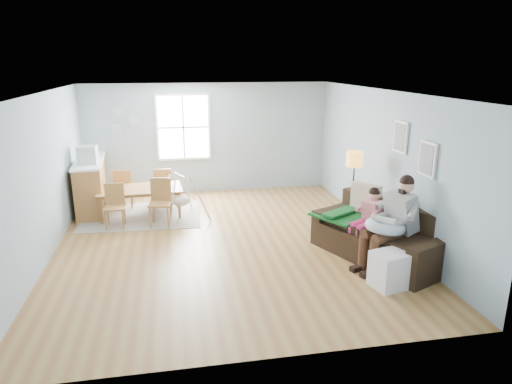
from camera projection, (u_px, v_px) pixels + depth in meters
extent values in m
cube|color=#915E33|center=(226.00, 244.00, 8.40)|extent=(8.40, 9.40, 0.08)
cube|color=silver|center=(223.00, 74.00, 7.56)|extent=(8.40, 9.40, 0.60)
cube|color=#8FA7BB|center=(205.00, 132.00, 12.42)|extent=(8.40, 0.08, 3.90)
cube|color=#8FA7BB|center=(293.00, 304.00, 3.61)|extent=(8.40, 0.08, 3.90)
cube|color=#8FA7BB|center=(440.00, 161.00, 8.74)|extent=(0.08, 9.40, 3.90)
cube|color=white|center=(183.00, 127.00, 11.10)|extent=(1.32, 0.06, 1.62)
cube|color=white|center=(183.00, 127.00, 11.07)|extent=(1.20, 0.02, 1.50)
cube|color=white|center=(183.00, 127.00, 11.06)|extent=(1.20, 0.03, 0.04)
cube|color=white|center=(183.00, 127.00, 11.06)|extent=(0.04, 0.03, 1.50)
cube|color=white|center=(428.00, 159.00, 7.00)|extent=(0.04, 0.44, 0.54)
cube|color=slate|center=(426.00, 159.00, 7.00)|extent=(0.01, 0.36, 0.46)
cube|color=white|center=(401.00, 137.00, 7.80)|extent=(0.04, 0.44, 0.54)
cube|color=slate|center=(399.00, 137.00, 7.79)|extent=(0.01, 0.36, 0.46)
cylinder|color=#9AB3B9|center=(118.00, 112.00, 10.73)|extent=(0.24, 0.02, 0.24)
cylinder|color=#9AB3B9|center=(134.00, 120.00, 10.85)|extent=(0.26, 0.02, 0.26)
cylinder|color=#9AB3B9|center=(117.00, 129.00, 10.83)|extent=(0.28, 0.02, 0.28)
cube|color=black|center=(377.00, 246.00, 7.63)|extent=(1.80, 2.46, 0.45)
cube|color=black|center=(395.00, 216.00, 7.70)|extent=(1.11, 2.16, 0.46)
cube|color=black|center=(433.00, 248.00, 6.73)|extent=(0.98, 0.59, 0.17)
cube|color=black|center=(335.00, 212.00, 8.35)|extent=(0.98, 0.59, 0.17)
cube|color=#16632D|center=(345.00, 214.00, 8.12)|extent=(1.33, 1.27, 0.04)
cube|color=#B8A88C|center=(366.00, 199.00, 8.09)|extent=(0.41, 0.56, 0.56)
cube|color=#959497|center=(401.00, 212.00, 7.23)|extent=(0.52, 0.58, 0.66)
sphere|color=tan|center=(407.00, 185.00, 7.14)|extent=(0.24, 0.24, 0.24)
sphere|color=black|center=(407.00, 182.00, 7.13)|extent=(0.23, 0.23, 0.23)
cylinder|color=#342113|center=(387.00, 237.00, 7.03)|extent=(0.53, 0.33, 0.18)
cylinder|color=#342113|center=(376.00, 233.00, 7.23)|extent=(0.53, 0.33, 0.18)
cylinder|color=#342113|center=(374.00, 259.00, 7.00)|extent=(0.14, 0.14, 0.56)
cylinder|color=#342113|center=(363.00, 253.00, 7.20)|extent=(0.14, 0.14, 0.56)
cube|color=black|center=(368.00, 274.00, 7.02)|extent=(0.28, 0.19, 0.08)
cube|color=black|center=(358.00, 268.00, 7.23)|extent=(0.28, 0.19, 0.08)
torus|color=#A9BDD3|center=(385.00, 227.00, 7.10)|extent=(0.84, 0.83, 0.25)
cylinder|color=silver|center=(385.00, 222.00, 7.08)|extent=(0.33, 0.34, 0.14)
sphere|color=tan|center=(375.00, 218.00, 7.19)|extent=(0.12, 0.12, 0.12)
cube|color=silver|center=(372.00, 211.00, 7.69)|extent=(0.37, 0.38, 0.41)
sphere|color=tan|center=(374.00, 195.00, 7.63)|extent=(0.19, 0.19, 0.19)
sphere|color=black|center=(374.00, 193.00, 7.62)|extent=(0.19, 0.19, 0.19)
cylinder|color=#EF3A81|center=(365.00, 226.00, 7.52)|extent=(0.35, 0.25, 0.10)
cylinder|color=#EF3A81|center=(357.00, 223.00, 7.63)|extent=(0.35, 0.25, 0.10)
cylinder|color=#EF3A81|center=(358.00, 239.00, 7.47)|extent=(0.09, 0.09, 0.34)
cylinder|color=#EF3A81|center=(350.00, 236.00, 7.59)|extent=(0.09, 0.09, 0.34)
cylinder|color=black|center=(350.00, 230.00, 8.95)|extent=(0.28, 0.28, 0.03)
cylinder|color=black|center=(352.00, 197.00, 8.76)|extent=(0.03, 0.03, 1.38)
cylinder|color=#F49F33|center=(355.00, 159.00, 8.55)|extent=(0.32, 0.32, 0.28)
cube|color=white|center=(390.00, 270.00, 6.65)|extent=(0.57, 0.53, 0.54)
cube|color=black|center=(378.00, 273.00, 6.56)|extent=(0.12, 0.36, 0.43)
cube|color=gray|center=(142.00, 216.00, 9.79)|extent=(2.52, 1.96, 0.01)
imported|color=brown|center=(141.00, 202.00, 9.71)|extent=(1.78, 1.05, 0.61)
cube|color=olive|center=(114.00, 208.00, 8.96)|extent=(0.40, 0.40, 0.04)
cube|color=olive|center=(115.00, 194.00, 9.07)|extent=(0.38, 0.04, 0.43)
cylinder|color=olive|center=(106.00, 221.00, 8.84)|extent=(0.04, 0.04, 0.42)
cylinder|color=olive|center=(123.00, 220.00, 8.90)|extent=(0.04, 0.04, 0.42)
cylinder|color=olive|center=(108.00, 216.00, 9.15)|extent=(0.04, 0.04, 0.42)
cylinder|color=olive|center=(125.00, 215.00, 9.20)|extent=(0.04, 0.04, 0.42)
cube|color=olive|center=(160.00, 204.00, 9.07)|extent=(0.49, 0.49, 0.04)
cube|color=olive|center=(161.00, 189.00, 9.19)|extent=(0.41, 0.10, 0.47)
cylinder|color=olive|center=(150.00, 218.00, 8.96)|extent=(0.04, 0.04, 0.46)
cylinder|color=olive|center=(168.00, 218.00, 8.98)|extent=(0.04, 0.04, 0.46)
cylinder|color=olive|center=(153.00, 212.00, 9.30)|extent=(0.04, 0.04, 0.46)
cylinder|color=olive|center=(171.00, 212.00, 9.31)|extent=(0.04, 0.04, 0.46)
cube|color=olive|center=(124.00, 189.00, 10.26)|extent=(0.42, 0.42, 0.04)
cube|color=olive|center=(122.00, 180.00, 10.02)|extent=(0.39, 0.05, 0.45)
cylinder|color=olive|center=(132.00, 195.00, 10.51)|extent=(0.04, 0.04, 0.44)
cylinder|color=olive|center=(118.00, 196.00, 10.45)|extent=(0.04, 0.04, 0.44)
cylinder|color=olive|center=(132.00, 199.00, 10.20)|extent=(0.04, 0.04, 0.44)
cylinder|color=olive|center=(116.00, 200.00, 10.14)|extent=(0.04, 0.04, 0.44)
cube|color=olive|center=(163.00, 187.00, 10.39)|extent=(0.43, 0.43, 0.04)
cube|color=olive|center=(162.00, 179.00, 10.14)|extent=(0.39, 0.06, 0.45)
cylinder|color=olive|center=(172.00, 194.00, 10.63)|extent=(0.04, 0.04, 0.44)
cylinder|color=olive|center=(157.00, 194.00, 10.58)|extent=(0.04, 0.04, 0.44)
cylinder|color=olive|center=(171.00, 198.00, 10.31)|extent=(0.04, 0.04, 0.44)
cylinder|color=olive|center=(156.00, 199.00, 10.27)|extent=(0.04, 0.04, 0.44)
cube|color=brown|center=(91.00, 185.00, 10.12)|extent=(0.70, 2.00, 1.09)
cube|color=white|center=(89.00, 161.00, 9.97)|extent=(0.74, 2.05, 0.04)
cube|color=#BABABF|center=(87.00, 155.00, 9.56)|extent=(0.39, 0.37, 0.37)
cube|color=black|center=(78.00, 155.00, 9.53)|extent=(0.02, 0.30, 0.26)
cylinder|color=#BABABF|center=(180.00, 175.00, 9.34)|extent=(0.24, 0.51, 0.04)
ellipsoid|color=beige|center=(181.00, 200.00, 9.48)|extent=(0.39, 0.39, 0.24)
cylinder|color=#BABABF|center=(180.00, 188.00, 9.41)|extent=(0.01, 0.01, 0.43)
cylinder|color=#BABABF|center=(173.00, 203.00, 9.06)|extent=(0.20, 0.44, 0.94)
cylinder|color=#BABABF|center=(200.00, 198.00, 9.38)|extent=(0.43, 0.22, 0.94)
cylinder|color=#BABABF|center=(161.00, 196.00, 9.55)|extent=(0.43, 0.22, 0.94)
cylinder|color=#BABABF|center=(188.00, 191.00, 9.86)|extent=(0.20, 0.44, 0.94)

